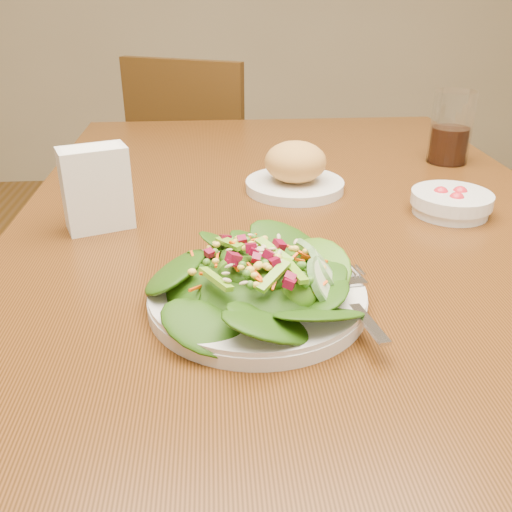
% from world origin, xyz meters
% --- Properties ---
extents(dining_table, '(0.90, 1.40, 0.75)m').
position_xyz_m(dining_table, '(0.00, 0.00, 0.65)').
color(dining_table, '#5F3213').
rests_on(dining_table, ground_plane).
extents(chair_far, '(0.54, 0.54, 0.88)m').
position_xyz_m(chair_far, '(-0.17, 1.03, 0.47)').
color(chair_far, '#40250B').
rests_on(chair_far, ground_plane).
extents(salad_plate, '(0.26, 0.25, 0.07)m').
position_xyz_m(salad_plate, '(-0.08, -0.25, 0.78)').
color(salad_plate, silver).
rests_on(salad_plate, dining_table).
extents(bread_plate, '(0.17, 0.17, 0.09)m').
position_xyz_m(bread_plate, '(0.01, 0.14, 0.79)').
color(bread_plate, silver).
rests_on(bread_plate, dining_table).
extents(tomato_bowl, '(0.13, 0.13, 0.04)m').
position_xyz_m(tomato_bowl, '(0.24, 0.01, 0.77)').
color(tomato_bowl, silver).
rests_on(tomato_bowl, dining_table).
extents(drinking_glass, '(0.08, 0.08, 0.14)m').
position_xyz_m(drinking_glass, '(0.34, 0.29, 0.81)').
color(drinking_glass, silver).
rests_on(drinking_glass, dining_table).
extents(napkin_holder, '(0.11, 0.08, 0.12)m').
position_xyz_m(napkin_holder, '(-0.31, -0.00, 0.82)').
color(napkin_holder, white).
rests_on(napkin_holder, dining_table).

